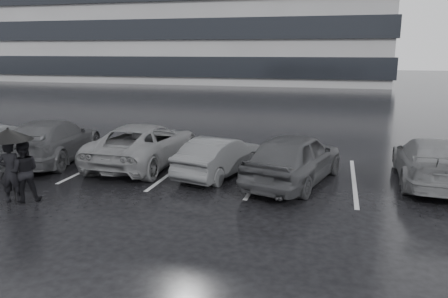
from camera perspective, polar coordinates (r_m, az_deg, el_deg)
ground at (r=11.55m, az=-0.19°, el=-6.46°), size 160.00×160.00×0.00m
car_main at (r=12.81m, az=9.17°, el=-1.15°), size 2.90×4.76×1.51m
car_west_a at (r=13.52m, az=-0.62°, el=-0.93°), size 2.12×3.85×1.20m
car_west_b at (r=14.98m, az=-10.33°, el=0.63°), size 2.46×5.12×1.41m
car_west_c at (r=16.32m, az=-21.53°, el=1.04°), size 2.96×5.35×1.47m
car_west_d at (r=17.79m, az=-27.01°, el=1.00°), size 2.19×3.85×1.20m
car_east at (r=14.05m, az=25.45°, el=-1.40°), size 2.02×4.64×1.33m
pedestrian_left at (r=12.30m, az=-26.08°, el=-2.68°), size 0.68×0.56×1.61m
pedestrian_right at (r=12.25m, az=-24.70°, el=-2.67°), size 0.97×0.92×1.58m
umbrella at (r=12.04m, az=-26.35°, el=1.72°), size 1.15×1.15×1.95m
stall_stripes at (r=14.05m, az=-0.76°, el=-2.92°), size 19.72×5.00×0.00m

